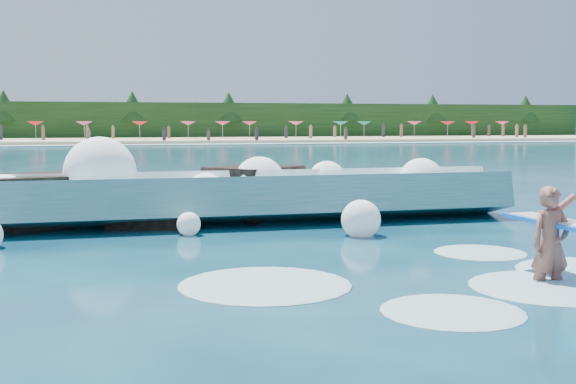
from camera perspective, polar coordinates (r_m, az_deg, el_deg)
ground at (r=11.22m, az=-4.82°, el=-7.27°), size 200.00×200.00×0.00m
beach at (r=88.83m, az=-13.69°, el=3.97°), size 140.00×20.00×0.40m
wet_band at (r=77.84m, az=-13.51°, el=3.65°), size 140.00×5.00×0.08m
treeline at (r=98.80m, az=-13.85°, el=5.45°), size 140.00×4.00×5.00m
breaking_wave at (r=17.91m, az=-10.95°, el=-0.74°), size 18.25×2.83×1.57m
rock_cluster at (r=18.32m, az=-11.85°, el=-0.80°), size 8.66×3.61×1.55m
surfer_with_board at (r=11.87m, az=20.27°, el=-3.60°), size 0.96×2.96×1.82m
wave_spray at (r=17.74m, az=-13.59°, el=0.63°), size 15.53×4.60×2.21m
surf_foam at (r=11.79m, az=15.04°, el=-6.82°), size 9.80×5.60×0.14m
beach_umbrellas at (r=91.09m, az=-13.71°, el=5.29°), size 111.34×6.20×0.50m
beachgoers at (r=86.00m, az=-8.80°, el=4.60°), size 108.00×13.74×1.93m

